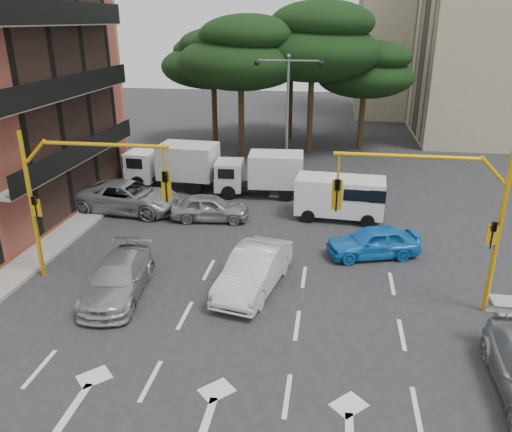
{
  "coord_description": "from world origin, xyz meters",
  "views": [
    {
      "loc": [
        2.86,
        -14.63,
        9.81
      ],
      "look_at": [
        -0.36,
        5.91,
        1.6
      ],
      "focal_mm": 35.0,
      "sensor_mm": 36.0,
      "label": 1
    }
  ],
  "objects_px": {
    "car_blue_compact": "(373,242)",
    "car_silver_wagon": "(118,278)",
    "car_silver_cross_a": "(128,197)",
    "car_silver_cross_b": "(210,208)",
    "box_truck_b": "(260,174)",
    "car_white_hatch": "(254,270)",
    "box_truck_a": "(173,166)",
    "signal_mast_right": "(447,207)",
    "signal_mast_left": "(72,188)",
    "van_white": "(340,198)",
    "street_lamp_center": "(288,97)"
  },
  "relations": [
    {
      "from": "van_white",
      "to": "box_truck_a",
      "type": "bearing_deg",
      "value": -106.32
    },
    {
      "from": "car_silver_cross_a",
      "to": "van_white",
      "type": "relative_size",
      "value": 1.3
    },
    {
      "from": "car_silver_cross_b",
      "to": "car_silver_cross_a",
      "type": "bearing_deg",
      "value": 77.12
    },
    {
      "from": "van_white",
      "to": "box_truck_b",
      "type": "distance_m",
      "value": 5.58
    },
    {
      "from": "car_white_hatch",
      "to": "box_truck_b",
      "type": "height_order",
      "value": "box_truck_b"
    },
    {
      "from": "van_white",
      "to": "box_truck_a",
      "type": "distance_m",
      "value": 10.87
    },
    {
      "from": "car_silver_wagon",
      "to": "van_white",
      "type": "height_order",
      "value": "van_white"
    },
    {
      "from": "signal_mast_right",
      "to": "box_truck_b",
      "type": "relative_size",
      "value": 1.15
    },
    {
      "from": "street_lamp_center",
      "to": "car_blue_compact",
      "type": "bearing_deg",
      "value": -64.23
    },
    {
      "from": "car_silver_cross_b",
      "to": "car_blue_compact",
      "type": "bearing_deg",
      "value": -116.46
    },
    {
      "from": "signal_mast_right",
      "to": "box_truck_a",
      "type": "xyz_separation_m",
      "value": [
        -13.64,
        12.01,
        -2.49
      ]
    },
    {
      "from": "signal_mast_left",
      "to": "box_truck_a",
      "type": "xyz_separation_m",
      "value": [
        -0.03,
        12.01,
        -2.49
      ]
    },
    {
      "from": "signal_mast_right",
      "to": "car_blue_compact",
      "type": "distance_m",
      "value": 5.43
    },
    {
      "from": "car_white_hatch",
      "to": "box_truck_a",
      "type": "bearing_deg",
      "value": 132.15
    },
    {
      "from": "car_white_hatch",
      "to": "car_silver_cross_b",
      "type": "xyz_separation_m",
      "value": [
        -3.4,
        6.72,
        -0.11
      ]
    },
    {
      "from": "signal_mast_right",
      "to": "box_truck_a",
      "type": "relative_size",
      "value": 1.06
    },
    {
      "from": "signal_mast_right",
      "to": "signal_mast_left",
      "type": "distance_m",
      "value": 13.61
    },
    {
      "from": "signal_mast_left",
      "to": "van_white",
      "type": "distance_m",
      "value": 13.42
    },
    {
      "from": "signal_mast_left",
      "to": "car_silver_cross_b",
      "type": "bearing_deg",
      "value": 63.27
    },
    {
      "from": "car_silver_cross_b",
      "to": "box_truck_b",
      "type": "bearing_deg",
      "value": -30.19
    },
    {
      "from": "street_lamp_center",
      "to": "box_truck_a",
      "type": "height_order",
      "value": "street_lamp_center"
    },
    {
      "from": "street_lamp_center",
      "to": "van_white",
      "type": "xyz_separation_m",
      "value": [
        3.37,
        -5.7,
        -4.3
      ]
    },
    {
      "from": "car_white_hatch",
      "to": "car_silver_cross_b",
      "type": "height_order",
      "value": "car_white_hatch"
    },
    {
      "from": "car_blue_compact",
      "to": "car_silver_cross_a",
      "type": "xyz_separation_m",
      "value": [
        -12.86,
        3.66,
        0.12
      ]
    },
    {
      "from": "car_silver_cross_b",
      "to": "box_truck_b",
      "type": "distance_m",
      "value": 4.82
    },
    {
      "from": "van_white",
      "to": "car_silver_wagon",
      "type": "bearing_deg",
      "value": -38.03
    },
    {
      "from": "van_white",
      "to": "car_silver_cross_a",
      "type": "bearing_deg",
      "value": -82.83
    },
    {
      "from": "street_lamp_center",
      "to": "box_truck_a",
      "type": "distance_m",
      "value": 8.19
    },
    {
      "from": "car_blue_compact",
      "to": "car_silver_cross_b",
      "type": "bearing_deg",
      "value": -127.89
    },
    {
      "from": "car_blue_compact",
      "to": "car_white_hatch",
      "type": "bearing_deg",
      "value": -69.66
    },
    {
      "from": "signal_mast_left",
      "to": "car_blue_compact",
      "type": "xyz_separation_m",
      "value": [
        11.67,
        3.94,
        -3.19
      ]
    },
    {
      "from": "car_blue_compact",
      "to": "street_lamp_center",
      "type": "bearing_deg",
      "value": -171.44
    },
    {
      "from": "car_blue_compact",
      "to": "car_silver_cross_b",
      "type": "distance_m",
      "value": 8.7
    },
    {
      "from": "signal_mast_right",
      "to": "box_truck_a",
      "type": "bearing_deg",
      "value": 138.65
    },
    {
      "from": "car_blue_compact",
      "to": "car_silver_wagon",
      "type": "relative_size",
      "value": 0.85
    },
    {
      "from": "signal_mast_right",
      "to": "car_white_hatch",
      "type": "relative_size",
      "value": 1.23
    },
    {
      "from": "box_truck_a",
      "to": "box_truck_b",
      "type": "xyz_separation_m",
      "value": [
        5.54,
        -0.64,
        -0.11
      ]
    },
    {
      "from": "street_lamp_center",
      "to": "car_silver_cross_b",
      "type": "relative_size",
      "value": 1.92
    },
    {
      "from": "signal_mast_right",
      "to": "car_blue_compact",
      "type": "height_order",
      "value": "signal_mast_right"
    },
    {
      "from": "box_truck_b",
      "to": "car_silver_cross_a",
      "type": "bearing_deg",
      "value": 115.09
    },
    {
      "from": "street_lamp_center",
      "to": "car_blue_compact",
      "type": "xyz_separation_m",
      "value": [
        4.86,
        -10.07,
        -4.73
      ]
    },
    {
      "from": "signal_mast_right",
      "to": "car_silver_wagon",
      "type": "height_order",
      "value": "signal_mast_right"
    },
    {
      "from": "car_white_hatch",
      "to": "van_white",
      "type": "height_order",
      "value": "van_white"
    },
    {
      "from": "car_silver_cross_a",
      "to": "car_blue_compact",
      "type": "bearing_deg",
      "value": -101.34
    },
    {
      "from": "signal_mast_right",
      "to": "car_white_hatch",
      "type": "height_order",
      "value": "signal_mast_right"
    },
    {
      "from": "signal_mast_left",
      "to": "car_silver_cross_a",
      "type": "relative_size",
      "value": 1.02
    },
    {
      "from": "car_blue_compact",
      "to": "van_white",
      "type": "distance_m",
      "value": 4.64
    },
    {
      "from": "car_blue_compact",
      "to": "car_silver_cross_b",
      "type": "relative_size",
      "value": 1.0
    },
    {
      "from": "car_silver_cross_b",
      "to": "box_truck_b",
      "type": "relative_size",
      "value": 0.78
    },
    {
      "from": "car_silver_wagon",
      "to": "box_truck_b",
      "type": "bearing_deg",
      "value": 67.2
    }
  ]
}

